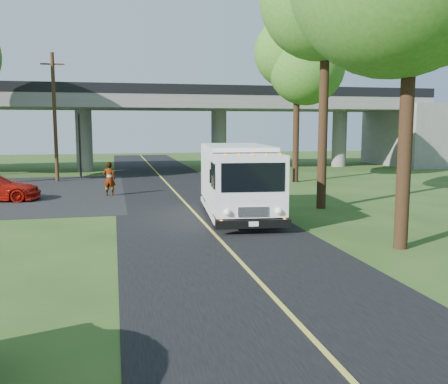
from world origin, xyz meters
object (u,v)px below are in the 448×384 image
object	(u,v)px
traffic_signal	(79,136)
tree_right_mid	(332,1)
pedestrian	(109,179)
step_van	(238,179)
utility_pole	(55,117)
tree_right_far	(301,62)

from	to	relation	value
traffic_signal	tree_right_mid	distance (m)	22.13
pedestrian	step_van	bearing A→B (deg)	138.22
utility_pole	tree_right_far	world-z (taller)	tree_right_far
utility_pole	step_van	xyz separation A→B (m)	(9.19, -16.53, -2.90)
utility_pole	step_van	size ratio (longest dim) A/B	1.18
traffic_signal	utility_pole	world-z (taller)	utility_pole
step_van	utility_pole	bearing A→B (deg)	124.43
traffic_signal	step_van	distance (m)	20.12
tree_right_mid	pedestrian	size ratio (longest dim) A/B	6.57
traffic_signal	tree_right_mid	world-z (taller)	tree_right_mid
tree_right_mid	tree_right_far	distance (m)	11.43
utility_pole	pedestrian	distance (m)	9.89
traffic_signal	tree_right_far	distance (m)	17.18
traffic_signal	utility_pole	distance (m)	2.86
traffic_signal	tree_right_far	xyz separation A→B (m)	(15.21, -6.16, 5.10)
tree_right_mid	traffic_signal	bearing A→B (deg)	125.86
tree_right_mid	tree_right_far	bearing A→B (deg)	75.72
tree_right_far	step_van	bearing A→B (deg)	-121.30
utility_pole	pedestrian	world-z (taller)	utility_pole
tree_right_far	step_van	size ratio (longest dim) A/B	1.44
utility_pole	tree_right_far	xyz separation A→B (m)	(16.71, -4.16, 3.71)
utility_pole	step_van	distance (m)	19.13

